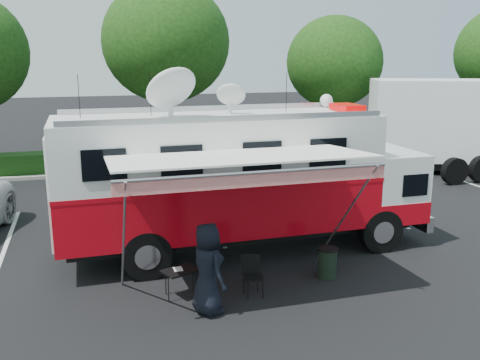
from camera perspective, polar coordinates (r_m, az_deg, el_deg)
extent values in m
plane|color=black|center=(15.17, 0.55, -7.42)|extent=(120.00, 120.00, 0.00)
cube|color=#9E998E|center=(26.43, 1.79, 1.72)|extent=(60.00, 0.35, 0.15)
cube|color=black|center=(27.19, 1.20, 2.96)|extent=(60.00, 1.20, 1.00)
cylinder|color=black|center=(27.05, -7.66, 6.86)|extent=(0.44, 0.44, 4.80)
ellipsoid|color=#14380F|center=(26.90, -7.90, 14.40)|extent=(6.14, 6.14, 5.84)
cylinder|color=black|center=(29.85, 9.79, 6.61)|extent=(0.44, 0.44, 4.00)
ellipsoid|color=#14380F|center=(29.66, 10.02, 12.29)|extent=(5.12, 5.12, 4.86)
cube|color=silver|center=(17.56, -23.42, -5.63)|extent=(0.12, 5.50, 0.01)
cube|color=silver|center=(17.79, -3.86, -4.28)|extent=(0.12, 5.50, 0.01)
cube|color=silver|center=(19.93, 13.23, -2.69)|extent=(0.12, 5.50, 0.01)
cube|color=black|center=(14.97, 0.55, -5.24)|extent=(9.52, 1.55, 0.33)
cylinder|color=black|center=(15.33, 14.75, -5.25)|extent=(1.22, 0.35, 1.22)
cylinder|color=black|center=(17.35, 10.60, -2.86)|extent=(1.22, 0.35, 1.22)
cylinder|color=black|center=(13.29, -9.91, -7.88)|extent=(1.22, 0.35, 1.22)
cylinder|color=black|center=(15.58, -11.00, -4.74)|extent=(1.22, 0.35, 1.22)
cube|color=silver|center=(17.07, 16.96, -3.30)|extent=(0.22, 2.77, 0.44)
cube|color=silver|center=(16.37, 14.77, -0.05)|extent=(1.55, 2.77, 1.88)
cube|color=#B70712|center=(16.53, 14.64, -2.29)|extent=(1.57, 2.79, 0.61)
cube|color=black|center=(16.68, 16.96, 1.23)|extent=(0.13, 2.47, 0.77)
cube|color=#B70712|center=(14.53, -2.37, -2.40)|extent=(8.41, 2.77, 1.33)
cube|color=#B70712|center=(14.36, -2.39, 0.15)|extent=(8.43, 2.79, 0.11)
cube|color=silver|center=(14.20, -2.42, 3.41)|extent=(8.41, 2.77, 1.55)
cube|color=silver|center=(14.08, -2.46, 6.70)|extent=(8.41, 2.77, 0.09)
cube|color=#CC0505|center=(15.42, 11.35, 7.61)|extent=(0.61, 1.05, 0.18)
sphere|color=silver|center=(16.34, 9.20, 8.39)|extent=(0.38, 0.38, 0.38)
ellipsoid|color=silver|center=(13.60, -7.36, 9.70)|extent=(1.33, 1.33, 0.40)
ellipsoid|color=silver|center=(14.35, -0.96, 9.10)|extent=(0.77, 0.77, 0.22)
cylinder|color=black|center=(14.04, -16.80, 8.45)|extent=(0.02, 0.02, 1.11)
cylinder|color=black|center=(14.15, -9.54, 8.86)|extent=(0.02, 0.02, 1.11)
cylinder|color=black|center=(15.09, 4.96, 9.26)|extent=(0.02, 0.02, 1.11)
cube|color=white|center=(11.51, -0.17, 2.51)|extent=(5.53, 2.65, 0.23)
cube|color=red|center=(10.33, 1.88, 0.13)|extent=(5.53, 0.04, 0.31)
cylinder|color=#B2B2B7|center=(10.29, 1.93, 0.82)|extent=(5.53, 0.07, 0.07)
cylinder|color=#B2B2B7|center=(11.44, -12.32, -6.35)|extent=(0.05, 2.84, 3.19)
cylinder|color=#B2B2B7|center=(12.77, 10.86, -4.19)|extent=(0.05, 2.84, 3.19)
imported|color=black|center=(11.75, -3.38, -13.88)|extent=(0.92, 1.12, 1.98)
cube|color=black|center=(12.22, -6.35, -9.57)|extent=(0.91, 0.79, 0.04)
cylinder|color=black|center=(12.12, -7.64, -11.44)|extent=(0.02, 0.02, 0.63)
cylinder|color=black|center=(12.48, -7.94, -10.70)|extent=(0.02, 0.02, 0.63)
cylinder|color=black|center=(12.22, -4.66, -11.14)|extent=(0.02, 0.02, 0.63)
cylinder|color=black|center=(12.58, -5.04, -10.42)|extent=(0.02, 0.02, 0.63)
cube|color=silver|center=(12.25, -6.63, -9.41)|extent=(0.20, 0.27, 0.01)
cube|color=black|center=(12.28, 1.41, -10.36)|extent=(0.53, 0.53, 0.04)
cube|color=black|center=(12.38, 1.10, -8.94)|extent=(0.43, 0.15, 0.49)
cylinder|color=black|center=(12.17, 0.86, -11.71)|extent=(0.02, 0.02, 0.44)
cylinder|color=black|center=(12.48, 0.37, -11.06)|extent=(0.02, 0.02, 0.44)
cylinder|color=black|center=(12.27, 2.45, -11.51)|extent=(0.02, 0.02, 0.44)
cylinder|color=black|center=(12.58, 1.92, -10.87)|extent=(0.02, 0.02, 0.44)
cylinder|color=black|center=(13.45, 9.30, -8.76)|extent=(0.46, 0.46, 0.71)
cylinder|color=black|center=(13.32, 9.36, -7.27)|extent=(0.50, 0.50, 0.04)
cylinder|color=black|center=(24.19, 21.91, 0.88)|extent=(1.14, 0.34, 1.14)
cylinder|color=black|center=(26.16, 18.53, 2.02)|extent=(1.14, 0.34, 1.14)
cylinder|color=black|center=(26.96, 20.92, 2.15)|extent=(1.14, 0.34, 1.14)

